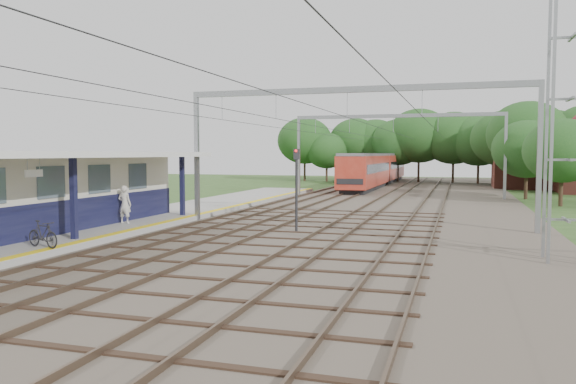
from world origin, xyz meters
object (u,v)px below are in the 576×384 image
at_px(person, 125,204).
at_px(bicycle, 43,234).
at_px(train, 378,168).
at_px(signal_post, 296,182).

relative_size(person, bicycle, 1.13).
height_order(person, train, train).
xyz_separation_m(person, train, (6.33, 41.71, 0.77)).
distance_m(person, signal_post, 8.39).
height_order(person, signal_post, signal_post).
xyz_separation_m(bicycle, train, (5.10, 48.70, 1.20)).
distance_m(train, signal_post, 40.24).
height_order(train, signal_post, signal_post).
height_order(person, bicycle, person).
relative_size(person, train, 0.05).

